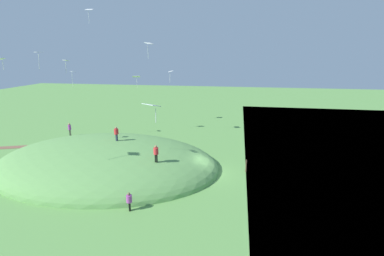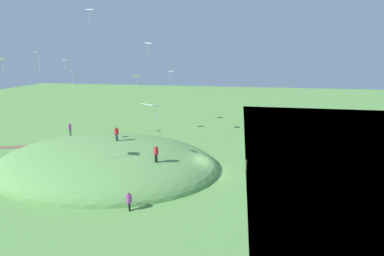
{
  "view_description": "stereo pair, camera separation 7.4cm",
  "coord_description": "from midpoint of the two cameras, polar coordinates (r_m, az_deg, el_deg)",
  "views": [
    {
      "loc": [
        -2.77,
        27.38,
        12.36
      ],
      "look_at": [
        1.95,
        -0.8,
        4.69
      ],
      "focal_mm": 26.21,
      "sensor_mm": 36.0,
      "label": 1
    },
    {
      "loc": [
        -2.84,
        27.37,
        12.36
      ],
      "look_at": [
        1.95,
        -0.8,
        4.69
      ],
      "focal_mm": 26.21,
      "sensor_mm": 36.0,
      "label": 2
    }
  ],
  "objects": [
    {
      "name": "kite_9",
      "position": [
        33.45,
        -8.66,
        16.52
      ],
      "size": [
        0.96,
        1.14,
        1.81
      ],
      "color": "white"
    },
    {
      "name": "kite_6",
      "position": [
        43.79,
        -11.17,
        10.15
      ],
      "size": [
        1.31,
        1.1,
        1.8
      ],
      "color": "white"
    },
    {
      "name": "kite_0",
      "position": [
        32.8,
        -34.14,
        11.46
      ],
      "size": [
        0.49,
        0.68,
        1.13
      ],
      "color": "white"
    },
    {
      "name": "kite_13",
      "position": [
        42.81,
        -22.94,
        10.23
      ],
      "size": [
        0.89,
        0.84,
        2.17
      ],
      "color": "white"
    },
    {
      "name": "person_with_child",
      "position": [
        32.19,
        -15.07,
        -0.81
      ],
      "size": [
        0.52,
        0.52,
        1.61
      ],
      "rotation": [
        0.0,
        0.0,
        4.61
      ],
      "color": "#273344",
      "rests_on": "grass_hill"
    },
    {
      "name": "kite_3",
      "position": [
        34.36,
        -28.65,
        13.16
      ],
      "size": [
        0.74,
        0.88,
        1.79
      ],
      "color": "silver"
    },
    {
      "name": "grass_hill",
      "position": [
        33.39,
        -16.83,
        -7.38
      ],
      "size": [
        25.36,
        18.09,
        5.76
      ],
      "primitive_type": "ellipsoid",
      "color": "#629950",
      "rests_on": "ground_plane"
    },
    {
      "name": "mooring_post",
      "position": [
        30.72,
        11.02,
        -7.6
      ],
      "size": [
        0.14,
        0.14,
        1.38
      ],
      "primitive_type": "cylinder",
      "color": "brown",
      "rests_on": "ground_plane"
    },
    {
      "name": "person_walking_path",
      "position": [
        39.01,
        -23.56,
        0.05
      ],
      "size": [
        0.49,
        0.49,
        1.65
      ],
      "rotation": [
        0.0,
        0.0,
        0.42
      ],
      "color": "#535044",
      "rests_on": "grass_hill"
    },
    {
      "name": "kite_10",
      "position": [
        34.23,
        -24.18,
        12.26
      ],
      "size": [
        0.83,
        0.74,
        1.43
      ],
      "color": "silver"
    },
    {
      "name": "person_on_hilltop",
      "position": [
        23.7,
        -12.63,
        -14.01
      ],
      "size": [
        0.63,
        0.63,
        1.61
      ],
      "rotation": [
        0.0,
        0.0,
        2.15
      ],
      "color": "black",
      "rests_on": "ground_plane"
    },
    {
      "name": "dirt_path",
      "position": [
        44.59,
        -31.01,
        -3.26
      ],
      "size": [
        14.2,
        6.1,
        0.04
      ],
      "primitive_type": "cube",
      "rotation": [
        0.0,
        0.0,
        0.35
      ],
      "color": "brown",
      "rests_on": "ground_plane"
    },
    {
      "name": "kite_8",
      "position": [
        47.83,
        -20.09,
        21.6
      ],
      "size": [
        1.17,
        0.86,
        2.11
      ],
      "color": "white"
    },
    {
      "name": "kite_1",
      "position": [
        18.05,
        -8.2,
        4.55
      ],
      "size": [
        1.25,
        1.14,
        1.32
      ],
      "color": "white"
    },
    {
      "name": "kite_2",
      "position": [
        42.01,
        -4.28,
        11.32
      ],
      "size": [
        0.95,
        1.17,
        1.77
      ],
      "color": "white"
    },
    {
      "name": "person_watching_kites",
      "position": [
        26.97,
        -7.29,
        -4.82
      ],
      "size": [
        0.48,
        0.48,
        1.71
      ],
      "rotation": [
        0.0,
        0.0,
        0.03
      ],
      "color": "black",
      "rests_on": "grass_hill"
    },
    {
      "name": "ground_plane",
      "position": [
        30.16,
        3.51,
        -9.19
      ],
      "size": [
        160.0,
        160.0,
        0.0
      ],
      "primitive_type": "plane",
      "color": "#5E9649"
    }
  ]
}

